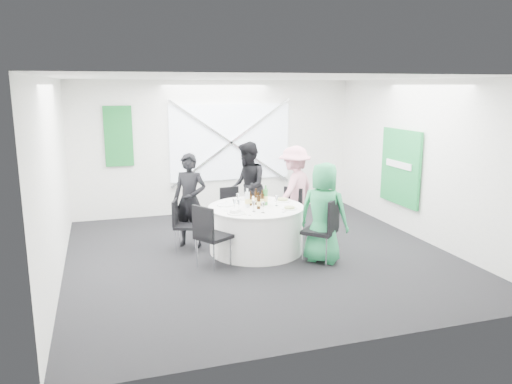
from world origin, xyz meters
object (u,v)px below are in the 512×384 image
object	(u,v)px
banquet_table	(256,229)
person_man_back	(248,187)
person_man_back_left	(190,200)
chair_back_left	(182,221)
clear_water_bottle	(247,200)
person_woman_pink	(294,190)
chair_front_right	(325,225)
chair_back_right	(290,208)
person_woman_green	(324,213)
green_water_bottle	(265,197)
chair_back	(231,207)
chair_front_left	(209,232)

from	to	relation	value
banquet_table	person_man_back	size ratio (longest dim) A/B	0.93
person_man_back_left	chair_back_left	bearing A→B (deg)	-101.28
chair_back_left	clear_water_bottle	size ratio (longest dim) A/B	2.80
banquet_table	person_woman_pink	world-z (taller)	person_woman_pink
person_man_back_left	clear_water_bottle	world-z (taller)	person_man_back_left
chair_back_left	chair_front_right	world-z (taller)	chair_front_right
chair_back_right	person_woman_pink	xyz separation A→B (m)	(0.15, 0.16, 0.30)
chair_back_left	person_woman_pink	bearing A→B (deg)	-60.38
person_woman_green	green_water_bottle	xyz separation A→B (m)	(-0.66, 0.84, 0.11)
chair_front_right	person_woman_green	size ratio (longest dim) A/B	0.65
chair_front_right	person_man_back	size ratio (longest dim) A/B	0.60
person_woman_green	chair_front_right	bearing A→B (deg)	138.08
chair_front_right	chair_back_right	bearing A→B (deg)	-134.69
chair_back_right	chair_back	bearing A→B (deg)	-155.84
chair_back_right	chair_front_left	world-z (taller)	chair_front_left
person_woman_pink	person_woman_green	size ratio (longest dim) A/B	1.04
chair_front_left	person_woman_pink	distance (m)	2.35
chair_back	chair_back_right	world-z (taller)	chair_back_right
chair_back_right	chair_front_left	distance (m)	2.12
chair_back	green_water_bottle	xyz separation A→B (m)	(0.29, -1.11, 0.40)
person_woman_green	banquet_table	bearing A→B (deg)	0.00
chair_back	chair_back_left	xyz separation A→B (m)	(-1.04, -0.76, 0.01)
chair_back	person_woman_green	world-z (taller)	person_woman_green
clear_water_bottle	green_water_bottle	bearing A→B (deg)	8.18
person_woman_green	clear_water_bottle	xyz separation A→B (m)	(-0.98, 0.79, 0.10)
person_man_back	clear_water_bottle	world-z (taller)	person_man_back
person_man_back_left	green_water_bottle	world-z (taller)	person_man_back_left
chair_back	person_man_back	bearing A→B (deg)	2.42
green_water_bottle	clear_water_bottle	xyz separation A→B (m)	(-0.33, -0.05, -0.01)
banquet_table	chair_back_left	xyz separation A→B (m)	(-1.15, 0.40, 0.12)
chair_front_left	person_woman_green	xyz separation A→B (m)	(1.74, -0.22, 0.21)
chair_back	person_woman_pink	size ratio (longest dim) A/B	0.52
chair_back_left	person_woman_pink	xyz separation A→B (m)	(2.15, 0.39, 0.31)
chair_back_left	chair_back_right	world-z (taller)	chair_back_right
banquet_table	person_woman_pink	distance (m)	1.34
person_man_back_left	person_woman_pink	xyz separation A→B (m)	(1.97, 0.20, 0.01)
green_water_bottle	person_man_back	bearing A→B (deg)	88.21
chair_back_right	chair_front_right	size ratio (longest dim) A/B	0.86
chair_back	person_man_back_left	bearing A→B (deg)	-152.34
chair_back_left	chair_front_left	distance (m)	1.01
person_woman_green	clear_water_bottle	bearing A→B (deg)	4.53
banquet_table	chair_front_left	size ratio (longest dim) A/B	1.60
chair_back_left	green_water_bottle	bearing A→B (deg)	-85.63
person_man_back_left	person_woman_green	bearing A→B (deg)	-5.99
person_woman_green	chair_back	bearing A→B (deg)	-20.78
chair_front_right	person_man_back	distance (m)	2.17
chair_back	person_woman_green	distance (m)	2.19
chair_back_left	person_woman_pink	distance (m)	2.20
chair_back_right	chair_front_right	world-z (taller)	chair_front_right
chair_back_left	person_man_back	xyz separation A→B (m)	(1.37, 0.80, 0.34)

